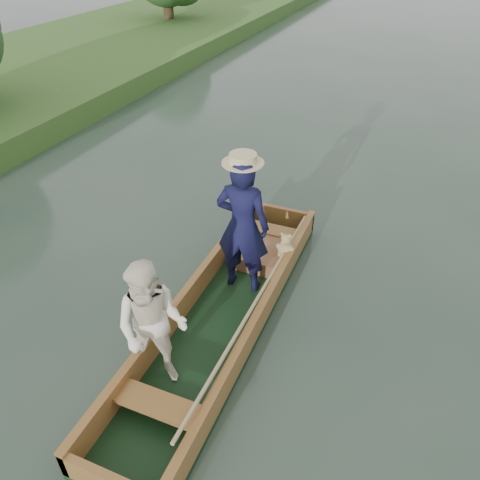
% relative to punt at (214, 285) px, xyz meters
% --- Properties ---
extents(ground, '(120.00, 120.00, 0.00)m').
position_rel_punt_xyz_m(ground, '(0.08, 0.04, -0.66)').
color(ground, '#283D30').
rests_on(ground, ground).
extents(trees_far, '(21.98, 15.62, 4.63)m').
position_rel_punt_xyz_m(trees_far, '(-1.38, 6.73, 1.89)').
color(trees_far, '#47331E').
rests_on(trees_far, ground).
extents(punt, '(1.31, 5.00, 2.09)m').
position_rel_punt_xyz_m(punt, '(0.00, 0.00, 0.00)').
color(punt, black).
rests_on(punt, ground).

